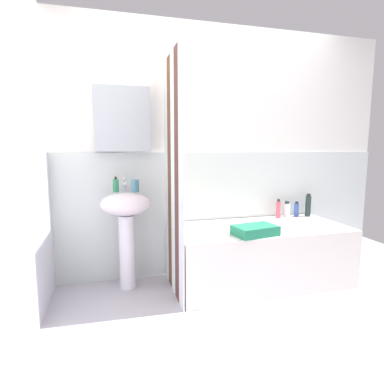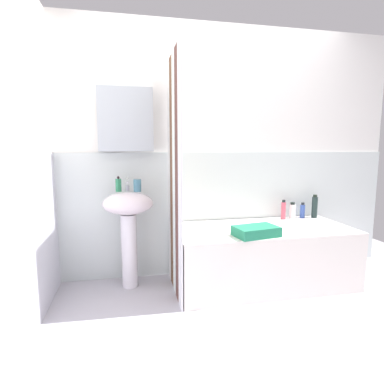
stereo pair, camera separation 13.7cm
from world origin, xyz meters
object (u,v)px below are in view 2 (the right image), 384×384
Objects in this scene: lotion_bottle at (302,211)px; towel_folded at (256,231)px; bathtub at (262,255)px; conditioner_bottle at (283,210)px; sink at (128,218)px; soap_dispenser at (118,185)px; body_wash_bottle at (315,207)px; shampoo_bottle at (292,211)px; toothbrush_cup at (137,186)px.

towel_folded is at bearing -143.70° from lotion_bottle.
bathtub is 8.04× the size of conditioner_bottle.
sink is 6.31× the size of soap_dispenser.
soap_dispenser is 1.87m from lotion_bottle.
body_wash_bottle is (1.88, 0.10, 0.01)m from sink.
sink is at bearing 157.30° from towel_folded.
soap_dispenser is 1.45m from bathtub.
towel_folded is (1.10, -0.48, -0.35)m from soap_dispenser.
sink is at bearing -175.67° from shampoo_bottle.
shampoo_bottle is 0.84m from towel_folded.
lotion_bottle is at bearing 3.42° from toothbrush_cup.
toothbrush_cup is 0.07× the size of bathtub.
towel_folded is (0.93, -0.45, -0.35)m from toothbrush_cup.
bathtub is at bearing -158.23° from body_wash_bottle.
sink is at bearing -176.11° from lotion_bottle.
soap_dispenser is at bearing -177.93° from lotion_bottle.
lotion_bottle is at bearing 3.89° from sink.
shampoo_bottle is at bearing 2.37° from soap_dispenser.
lotion_bottle is (1.76, 0.12, -0.03)m from sink.
conditioner_bottle is at bearing -167.17° from shampoo_bottle.
conditioner_bottle is 0.56× the size of towel_folded.
sink is 2.45× the size of towel_folded.
sink is at bearing 171.48° from bathtub.
bathtub is 0.83m from body_wash_bottle.
bathtub is (1.11, -0.20, -0.65)m from toothbrush_cup.
sink is 3.60× the size of body_wash_bottle.
toothbrush_cup reaches higher than sink.
soap_dispenser is 1.98m from body_wash_bottle.
bathtub is 0.73m from lotion_bottle.
sink reaches higher than conditioner_bottle.
shampoo_bottle is 0.84× the size of conditioner_bottle.
shampoo_bottle is (-0.11, 0.01, 0.00)m from lotion_bottle.
towel_folded is at bearing -22.70° from sink.
lotion_bottle is at bearing -2.64° from shampoo_bottle.
body_wash_bottle is 0.13m from lotion_bottle.
toothbrush_cup is 0.65× the size of shampoo_bottle.
toothbrush_cup is 1.48m from conditioner_bottle.
conditioner_bottle is (0.34, 0.28, 0.36)m from bathtub.
lotion_bottle is 0.92m from towel_folded.
toothbrush_cup is 0.45× the size of body_wash_bottle.
towel_folded is at bearing -138.89° from shampoo_bottle.
soap_dispenser is 1.25m from towel_folded.
toothbrush_cup reaches higher than conditioner_bottle.
conditioner_bottle is (-0.23, -0.02, 0.02)m from lotion_bottle.
towel_folded is at bearing -125.00° from bathtub.
shampoo_bottle is at bearing 33.53° from bathtub.
lotion_bottle is at bearing 2.07° from soap_dispenser.
body_wash_bottle is 1.01m from towel_folded.
toothbrush_cup is 1.30m from bathtub.
towel_folded is (-0.74, -0.55, -0.03)m from lotion_bottle.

